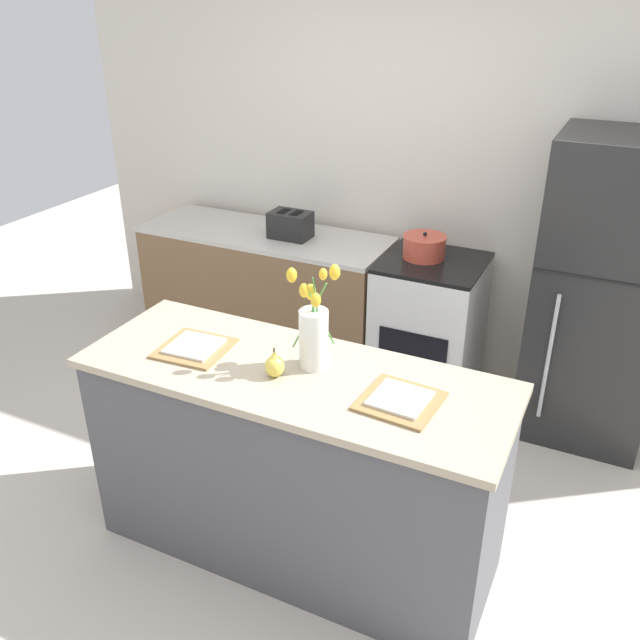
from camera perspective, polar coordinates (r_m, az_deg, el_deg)
The scene contains 12 objects.
ground_plane at distance 3.36m, azimuth -1.96°, elevation -18.47°, with size 10.00×10.00×0.00m, color beige.
back_wall at distance 4.36m, azimuth 10.33°, elevation 12.65°, with size 5.20×0.08×2.70m.
kitchen_island at distance 3.04m, azimuth -2.10°, elevation -12.07°, with size 1.80×0.66×0.96m.
back_counter at distance 4.70m, azimuth -4.48°, elevation 2.30°, with size 1.68×0.60×0.88m.
stove_range at distance 4.28m, azimuth 9.10°, elevation -0.54°, with size 0.60×0.61×0.88m.
refrigerator at distance 3.98m, azimuth 22.64°, elevation 2.05°, with size 0.68×0.67×1.71m.
flower_vase at distance 2.72m, azimuth -0.54°, elevation -0.94°, with size 0.18×0.16×0.44m.
pear_figurine at distance 2.71m, azimuth -3.85°, elevation -3.80°, with size 0.08×0.08×0.13m.
plate_setting_left at distance 2.96m, azimuth -10.53°, elevation -2.28°, with size 0.30×0.30×0.02m.
plate_setting_right at distance 2.58m, azimuth 6.75°, elevation -6.71°, with size 0.30×0.30×0.02m.
toaster at distance 4.40m, azimuth -2.51°, elevation 8.01°, with size 0.28×0.18×0.17m.
cooking_pot at distance 4.12m, azimuth 8.77°, elevation 6.12°, with size 0.26×0.26×0.16m.
Camera 1 is at (1.13, -2.08, 2.39)m, focal length 38.00 mm.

